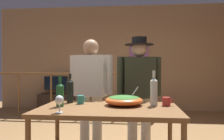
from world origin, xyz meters
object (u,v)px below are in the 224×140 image
wine_bottle_clear (154,91)px  mug_red (167,101)px  wine_glass (59,101)px  serving_table (108,114)px  flat_screen_tv (56,84)px  person_standing_right (139,85)px  mug_teal (81,100)px  person_standing_left (91,86)px  stair_railing (93,87)px  framed_picture (139,53)px  wine_bottle_dark (70,90)px  salad_bowl (124,100)px  wine_bottle_green (60,94)px  tv_console (56,102)px

wine_bottle_clear → mug_red: wine_bottle_clear is taller
wine_glass → serving_table: bearing=37.7°
flat_screen_tv → person_standing_right: bearing=-52.2°
mug_teal → serving_table: bearing=-29.7°
flat_screen_tv → person_standing_left: 3.12m
stair_railing → wine_glass: stair_railing is taller
serving_table → mug_teal: mug_teal is taller
framed_picture → person_standing_right: 3.13m
framed_picture → wine_bottle_clear: size_ratio=1.31×
wine_glass → wine_bottle_dark: (-0.07, 0.58, 0.03)m
wine_glass → mug_teal: bearing=82.0°
serving_table → salad_bowl: 0.25m
wine_bottle_clear → wine_bottle_dark: (-0.95, 0.11, -0.01)m
mug_red → mug_teal: 0.95m
framed_picture → wine_bottle_green: bearing=-103.1°
wine_glass → mug_teal: size_ratio=1.46×
serving_table → salad_bowl: (0.15, 0.15, 0.13)m
framed_picture → wine_bottle_dark: (-0.85, -3.52, -0.64)m
stair_railing → tv_console: bearing=147.3°
tv_console → salad_bowl: salad_bowl is taller
person_standing_left → flat_screen_tv: bearing=-52.4°
framed_picture → mug_teal: bearing=-101.1°
tv_console → person_standing_right: (2.13, -2.78, 0.69)m
salad_bowl → wine_bottle_clear: size_ratio=1.08×
stair_railing → wine_bottle_dark: 2.53m
mug_teal → person_standing_left: (0.01, 0.53, 0.11)m
framed_picture → tv_console: framed_picture is taller
stair_railing → wine_bottle_clear: (1.16, -2.62, 0.20)m
mug_teal → person_standing_left: person_standing_left is taller
stair_railing → wine_bottle_clear: wine_bottle_clear is taller
wine_glass → mug_teal: (0.07, 0.51, -0.06)m
flat_screen_tv → wine_bottle_clear: size_ratio=1.64×
mug_teal → person_standing_left: 0.54m
tv_console → wine_bottle_green: wine_bottle_green is taller
person_standing_left → serving_table: bearing=123.5°
flat_screen_tv → person_standing_right: person_standing_right is taller
serving_table → person_standing_left: bearing=114.3°
wine_glass → mug_teal: wine_glass is taller
wine_bottle_green → serving_table: bearing=0.0°
stair_railing → tv_console: 1.41m
tv_console → mug_red: mug_red is taller
flat_screen_tv → serving_table: bearing=-62.5°
wine_bottle_clear → person_standing_left: bearing=144.6°
flat_screen_tv → person_standing_left: size_ratio=0.40×
tv_console → wine_bottle_dark: wine_bottle_dark is taller
framed_picture → tv_console: 2.56m
framed_picture → salad_bowl: 3.72m
wine_bottle_green → mug_teal: wine_bottle_green is taller
salad_bowl → mug_teal: (-0.49, 0.05, -0.01)m
flat_screen_tv → serving_table: flat_screen_tv is taller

